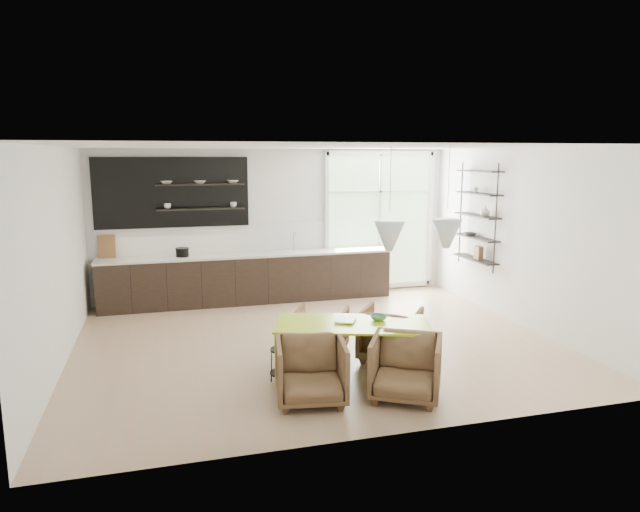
{
  "coord_description": "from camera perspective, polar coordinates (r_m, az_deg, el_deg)",
  "views": [
    {
      "loc": [
        -2.14,
        -7.96,
        2.79
      ],
      "look_at": [
        0.23,
        0.6,
        1.21
      ],
      "focal_mm": 32.0,
      "sensor_mm": 36.0,
      "label": 1
    }
  ],
  "objects": [
    {
      "name": "armchair_front_left",
      "position": [
        6.61,
        -0.91,
        -11.44
      ],
      "size": [
        0.9,
        0.92,
        0.73
      ],
      "primitive_type": "imported",
      "rotation": [
        0.0,
        0.0,
        -0.16
      ],
      "color": "brown",
      "rests_on": "ground"
    },
    {
      "name": "right_shelving",
      "position": [
        10.72,
        15.51,
        3.64
      ],
      "size": [
        0.26,
        1.22,
        1.9
      ],
      "color": "black",
      "rests_on": "ground"
    },
    {
      "name": "armchair_back_right",
      "position": [
        7.96,
        7.06,
        -7.75
      ],
      "size": [
        1.09,
        1.1,
        0.72
      ],
      "primitive_type": "imported",
      "rotation": [
        0.0,
        0.0,
        2.51
      ],
      "color": "brown",
      "rests_on": "ground"
    },
    {
      "name": "armchair_back_left",
      "position": [
        8.14,
        0.13,
        -7.49
      ],
      "size": [
        0.95,
        0.96,
        0.66
      ],
      "primitive_type": "imported",
      "rotation": [
        0.0,
        0.0,
        2.68
      ],
      "color": "brown",
      "rests_on": "ground"
    },
    {
      "name": "armchair_front_right",
      "position": [
        6.77,
        8.56,
        -10.99
      ],
      "size": [
        1.08,
        1.09,
        0.73
      ],
      "primitive_type": "imported",
      "rotation": [
        0.0,
        0.0,
        -0.51
      ],
      "color": "brown",
      "rests_on": "ground"
    },
    {
      "name": "dining_table",
      "position": [
        7.24,
        3.29,
        -7.06
      ],
      "size": [
        2.1,
        1.42,
        0.7
      ],
      "rotation": [
        0.0,
        0.0,
        -0.32
      ],
      "color": "#AAD40E",
      "rests_on": "ground"
    },
    {
      "name": "table_bowl",
      "position": [
        7.36,
        5.89,
        -6.15
      ],
      "size": [
        0.27,
        0.27,
        0.06
      ],
      "primitive_type": "imported",
      "rotation": [
        0.0,
        0.0,
        -0.37
      ],
      "color": "#4E875B",
      "rests_on": "dining_table"
    },
    {
      "name": "wire_stool",
      "position": [
        7.18,
        -3.68,
        -10.38
      ],
      "size": [
        0.34,
        0.34,
        0.43
      ],
      "rotation": [
        0.0,
        0.0,
        -0.4
      ],
      "color": "black",
      "rests_on": "ground"
    },
    {
      "name": "room",
      "position": [
        9.55,
        1.22,
        2.1
      ],
      "size": [
        7.02,
        6.01,
        2.91
      ],
      "color": "tan",
      "rests_on": "ground"
    },
    {
      "name": "kitchen_run",
      "position": [
        10.97,
        -7.6,
        -1.52
      ],
      "size": [
        5.54,
        0.69,
        2.75
      ],
      "color": "black",
      "rests_on": "ground"
    },
    {
      "name": "table_book",
      "position": [
        7.31,
        1.67,
        -6.36
      ],
      "size": [
        0.36,
        0.39,
        0.03
      ],
      "primitive_type": "imported",
      "rotation": [
        0.0,
        0.0,
        -0.5
      ],
      "color": "white",
      "rests_on": "dining_table"
    }
  ]
}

